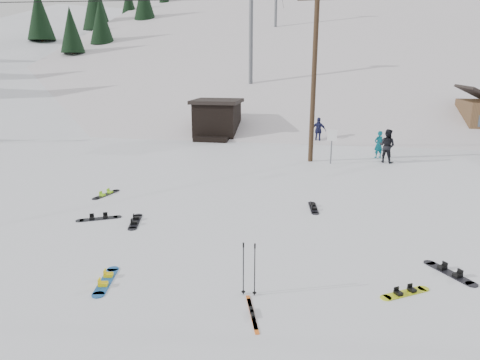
# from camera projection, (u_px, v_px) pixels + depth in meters

# --- Properties ---
(ground) EXTENTS (200.00, 200.00, 0.00)m
(ground) POSITION_uv_depth(u_px,v_px,m) (215.00, 276.00, 10.85)
(ground) COLOR white
(ground) RESTS_ON ground
(ski_slope) EXTENTS (60.00, 85.24, 65.97)m
(ski_slope) POSITION_uv_depth(u_px,v_px,m) (301.00, 179.00, 66.16)
(ski_slope) COLOR silver
(ski_slope) RESTS_ON ground
(ridge_left) EXTENTS (47.54, 95.03, 58.38)m
(ridge_left) POSITION_uv_depth(u_px,v_px,m) (64.00, 174.00, 65.69)
(ridge_left) COLOR white
(ridge_left) RESTS_ON ground
(treeline_left) EXTENTS (20.00, 64.00, 10.00)m
(treeline_left) POSITION_uv_depth(u_px,v_px,m) (33.00, 106.00, 54.87)
(treeline_left) COLOR black
(treeline_left) RESTS_ON ground
(treeline_crest) EXTENTS (50.00, 6.00, 10.00)m
(treeline_crest) POSITION_uv_depth(u_px,v_px,m) (310.00, 89.00, 92.43)
(treeline_crest) COLOR black
(treeline_crest) RESTS_ON ski_slope
(utility_pole) EXTENTS (2.00, 0.26, 9.00)m
(utility_pole) POSITION_uv_depth(u_px,v_px,m) (314.00, 75.00, 22.55)
(utility_pole) COLOR #3A2819
(utility_pole) RESTS_ON ground
(trail_sign) EXTENTS (0.50, 0.09, 1.85)m
(trail_sign) POSITION_uv_depth(u_px,v_px,m) (332.00, 140.00, 22.84)
(trail_sign) COLOR #595B60
(trail_sign) RESTS_ON ground
(lift_hut) EXTENTS (3.40, 4.10, 2.75)m
(lift_hut) POSITION_uv_depth(u_px,v_px,m) (217.00, 119.00, 31.25)
(lift_hut) COLOR black
(lift_hut) RESTS_ON ground
(lift_tower_near) EXTENTS (2.20, 0.36, 8.00)m
(lift_tower_near) POSITION_uv_depth(u_px,v_px,m) (251.00, 34.00, 37.97)
(lift_tower_near) COLOR #595B60
(lift_tower_near) RESTS_ON ski_slope
(hero_snowboard) EXTENTS (0.56, 1.57, 0.11)m
(hero_snowboard) POSITION_uv_depth(u_px,v_px,m) (106.00, 281.00, 10.55)
(hero_snowboard) COLOR #1956A2
(hero_snowboard) RESTS_ON ground
(hero_skis) EXTENTS (0.52, 1.44, 0.08)m
(hero_skis) POSITION_uv_depth(u_px,v_px,m) (252.00, 313.00, 9.19)
(hero_skis) COLOR #D55515
(hero_skis) RESTS_ON ground
(ski_poles) EXTENTS (0.36, 0.09, 1.30)m
(ski_poles) POSITION_uv_depth(u_px,v_px,m) (249.00, 269.00, 9.79)
(ski_poles) COLOR black
(ski_poles) RESTS_ON ground
(board_scatter_a) EXTENTS (1.38, 0.87, 0.11)m
(board_scatter_a) POSITION_uv_depth(u_px,v_px,m) (99.00, 218.00, 14.84)
(board_scatter_a) COLOR black
(board_scatter_a) RESTS_ON ground
(board_scatter_b) EXTENTS (0.63, 1.54, 0.11)m
(board_scatter_b) POSITION_uv_depth(u_px,v_px,m) (135.00, 221.00, 14.55)
(board_scatter_b) COLOR black
(board_scatter_b) RESTS_ON ground
(board_scatter_c) EXTENTS (0.57, 1.51, 0.11)m
(board_scatter_c) POSITION_uv_depth(u_px,v_px,m) (106.00, 194.00, 17.61)
(board_scatter_c) COLOR black
(board_scatter_c) RESTS_ON ground
(board_scatter_d) EXTENTS (1.03, 1.35, 0.11)m
(board_scatter_d) POSITION_uv_depth(u_px,v_px,m) (450.00, 272.00, 10.97)
(board_scatter_d) COLOR black
(board_scatter_d) RESTS_ON ground
(board_scatter_e) EXTENTS (1.20, 0.86, 0.10)m
(board_scatter_e) POSITION_uv_depth(u_px,v_px,m) (405.00, 293.00, 10.01)
(board_scatter_e) COLOR #DCEE1A
(board_scatter_e) RESTS_ON ground
(board_scatter_f) EXTENTS (0.44, 1.48, 0.10)m
(board_scatter_f) POSITION_uv_depth(u_px,v_px,m) (313.00, 208.00, 15.95)
(board_scatter_f) COLOR black
(board_scatter_f) RESTS_ON ground
(skier_teal) EXTENTS (0.68, 0.61, 1.55)m
(skier_teal) POSITION_uv_depth(u_px,v_px,m) (379.00, 144.00, 24.42)
(skier_teal) COLOR #0C6979
(skier_teal) RESTS_ON ground
(skier_dark) EXTENTS (1.12, 1.06, 1.83)m
(skier_dark) POSITION_uv_depth(u_px,v_px,m) (387.00, 146.00, 23.24)
(skier_dark) COLOR black
(skier_dark) RESTS_ON ground
(skier_navy) EXTENTS (1.09, 0.63, 1.75)m
(skier_navy) POSITION_uv_depth(u_px,v_px,m) (319.00, 130.00, 28.97)
(skier_navy) COLOR #1B1D45
(skier_navy) RESTS_ON ground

